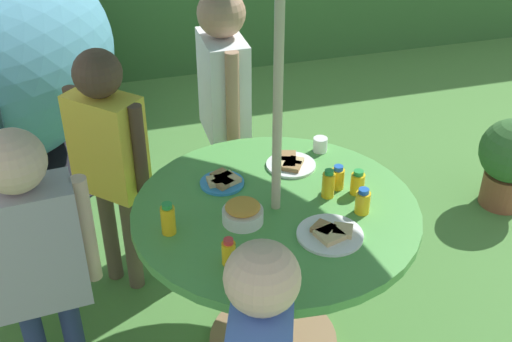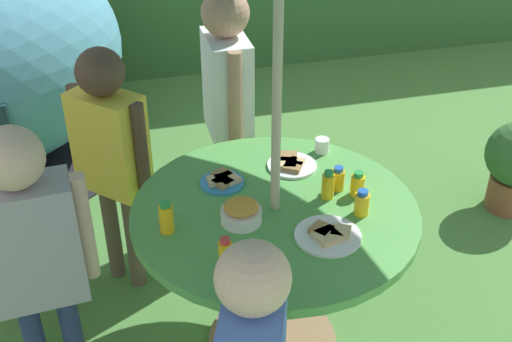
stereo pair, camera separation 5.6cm
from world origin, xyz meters
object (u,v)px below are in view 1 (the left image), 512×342
object	(u,v)px
child_in_white_shirt	(223,87)
juice_bottle_center_back	(328,184)
juice_bottle_far_right	(358,183)
juice_bottle_back_edge	(261,279)
potted_plant	(511,159)
child_in_grey_shirt	(33,248)
cup_far	(247,268)
garden_table	(275,241)
juice_bottle_near_left	(363,202)
plate_near_right	(330,234)
juice_bottle_mid_left	(338,178)
plate_mid_right	(290,163)
plate_far_left	(222,181)
juice_bottle_front_edge	(229,252)
snack_bowl	(243,213)
child_in_yellow_shirt	(108,145)
juice_bottle_center_front	(168,219)
cup_near	(320,145)

from	to	relation	value
child_in_white_shirt	juice_bottle_center_back	distance (m)	0.91
juice_bottle_far_right	juice_bottle_back_edge	xyz separation A→B (m)	(-0.54, -0.44, -0.00)
potted_plant	child_in_grey_shirt	xyz separation A→B (m)	(-2.56, -0.73, 0.50)
cup_far	garden_table	bearing A→B (deg)	58.50
juice_bottle_far_right	juice_bottle_near_left	bearing A→B (deg)	-105.97
plate_near_right	cup_far	bearing A→B (deg)	-161.28
child_in_white_shirt	juice_bottle_mid_left	size ratio (longest dim) A/B	12.99
child_in_grey_shirt	plate_mid_right	xyz separation A→B (m)	(1.06, 0.34, -0.04)
plate_far_left	cup_far	size ratio (longest dim) A/B	2.81
child_in_grey_shirt	juice_bottle_front_edge	bearing A→B (deg)	-22.01
plate_mid_right	juice_bottle_center_back	distance (m)	0.28
plate_mid_right	juice_bottle_back_edge	size ratio (longest dim) A/B	2.08
snack_bowl	child_in_grey_shirt	bearing A→B (deg)	-179.12
plate_near_right	plate_mid_right	distance (m)	0.51
child_in_yellow_shirt	juice_bottle_mid_left	bearing A→B (deg)	13.64
potted_plant	juice_bottle_near_left	world-z (taller)	juice_bottle_near_left
juice_bottle_back_edge	cup_far	bearing A→B (deg)	106.03
juice_bottle_near_left	cup_far	size ratio (longest dim) A/B	1.64
child_in_yellow_shirt	plate_mid_right	distance (m)	0.82
juice_bottle_front_edge	plate_near_right	bearing A→B (deg)	5.87
juice_bottle_far_right	juice_bottle_center_back	bearing A→B (deg)	173.14
juice_bottle_center_front	cup_far	xyz separation A→B (m)	(0.21, -0.31, -0.03)
juice_bottle_far_right	snack_bowl	bearing A→B (deg)	-173.82
snack_bowl	juice_bottle_front_edge	world-z (taller)	juice_bottle_front_edge
child_in_grey_shirt	cup_far	world-z (taller)	child_in_grey_shirt
juice_bottle_back_edge	plate_mid_right	bearing A→B (deg)	64.16
plate_far_left	juice_bottle_center_back	xyz separation A→B (m)	(0.39, -0.21, 0.04)
snack_bowl	plate_near_right	world-z (taller)	snack_bowl
child_in_white_shirt	plate_far_left	xyz separation A→B (m)	(-0.18, -0.68, -0.10)
potted_plant	juice_bottle_center_front	world-z (taller)	juice_bottle_center_front
plate_far_left	child_in_white_shirt	bearing A→B (deg)	75.41
plate_near_right	juice_bottle_front_edge	distance (m)	0.40
child_in_white_shirt	cup_near	size ratio (longest dim) A/B	20.65
juice_bottle_center_back	juice_bottle_back_edge	bearing A→B (deg)	-132.71
child_in_white_shirt	juice_bottle_back_edge	bearing A→B (deg)	-7.89
juice_bottle_center_front	juice_bottle_far_right	bearing A→B (deg)	3.03
snack_bowl	juice_bottle_far_right	size ratio (longest dim) A/B	1.48
juice_bottle_near_left	cup_near	xyz separation A→B (m)	(0.02, 0.49, -0.02)
child_in_white_shirt	plate_mid_right	distance (m)	0.65
potted_plant	cup_near	distance (m)	1.44
plate_mid_right	juice_bottle_center_front	size ratio (longest dim) A/B	1.66
child_in_white_shirt	juice_bottle_near_left	size ratio (longest dim) A/B	12.70
plate_far_left	juice_bottle_far_right	distance (m)	0.56
child_in_white_shirt	juice_bottle_far_right	size ratio (longest dim) A/B	12.86
child_in_yellow_shirt	juice_bottle_far_right	size ratio (longest dim) A/B	11.73
plate_mid_right	juice_bottle_back_edge	bearing A→B (deg)	-115.84
child_in_white_shirt	juice_bottle_front_edge	distance (m)	1.21
garden_table	juice_bottle_front_edge	xyz separation A→B (m)	(-0.26, -0.28, 0.22)
cup_near	child_in_yellow_shirt	bearing A→B (deg)	164.67
juice_bottle_near_left	juice_bottle_center_back	size ratio (longest dim) A/B	0.87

